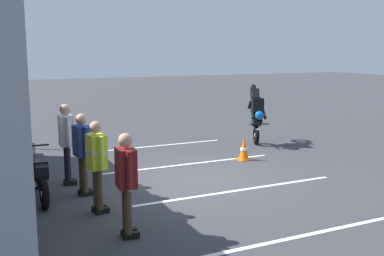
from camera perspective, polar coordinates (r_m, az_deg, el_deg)
ground_plane at (r=10.61m, az=0.98°, el=-6.42°), size 80.00×80.00×0.00m
spectator_far_left at (r=7.29m, az=-8.04°, el=-5.89°), size 0.58×0.34×1.67m
spectator_left at (r=8.47m, az=-11.57°, el=-3.70°), size 0.58×0.35×1.68m
spectator_centre at (r=9.57m, az=-13.25°, el=-2.33°), size 0.58×0.36×1.67m
spectator_right at (r=10.41m, az=-15.11°, el=-1.06°), size 0.57×0.31×1.78m
parked_motorcycle_silver at (r=9.71m, az=-18.18°, el=-5.47°), size 2.05×0.58×0.99m
stunt_motorcycle at (r=14.60m, az=7.86°, el=2.15°), size 1.74×1.01×1.94m
traffic_cone at (r=12.54m, az=6.37°, el=-2.54°), size 0.34×0.34×0.63m
bay_line_a at (r=7.99m, az=15.33°, el=-12.18°), size 0.16×4.91×0.01m
bay_line_b at (r=9.93m, az=5.79°, el=-7.57°), size 0.16×4.71×0.01m
bay_line_c at (r=12.08m, az=-0.38°, el=-4.42°), size 0.16×4.69×0.01m
bay_line_d at (r=14.36m, az=-4.61°, el=-2.21°), size 0.16×4.43×0.01m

